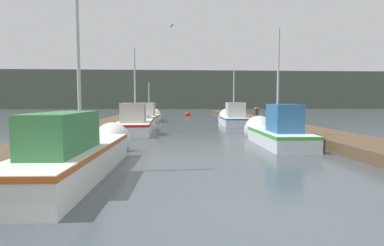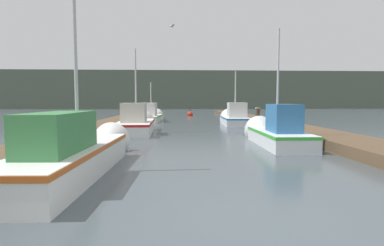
{
  "view_description": "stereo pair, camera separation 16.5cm",
  "coord_description": "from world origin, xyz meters",
  "px_view_note": "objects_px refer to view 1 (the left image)",
  "views": [
    {
      "loc": [
        -1.12,
        -3.74,
        1.69
      ],
      "look_at": [
        -0.31,
        9.02,
        0.73
      ],
      "focal_mm": 28.0,
      "sensor_mm": 36.0,
      "label": 1
    },
    {
      "loc": [
        -0.96,
        -3.75,
        1.69
      ],
      "look_at": [
        -0.31,
        9.02,
        0.73
      ],
      "focal_mm": 28.0,
      "sensor_mm": 36.0,
      "label": 2
    }
  ],
  "objects_px": {
    "fishing_boat_0": "(82,151)",
    "mooring_piling_2": "(76,139)",
    "fishing_boat_1": "(275,132)",
    "fishing_boat_2": "(136,123)",
    "channel_buoy": "(188,114)",
    "seagull_lead": "(171,26)",
    "fishing_boat_3": "(233,118)",
    "fishing_boat_4": "(150,116)",
    "mooring_piling_1": "(256,118)"
  },
  "relations": [
    {
      "from": "fishing_boat_0",
      "to": "mooring_piling_2",
      "type": "distance_m",
      "value": 2.47
    },
    {
      "from": "fishing_boat_1",
      "to": "fishing_boat_2",
      "type": "distance_m",
      "value": 7.53
    },
    {
      "from": "fishing_boat_1",
      "to": "mooring_piling_2",
      "type": "height_order",
      "value": "fishing_boat_1"
    },
    {
      "from": "fishing_boat_0",
      "to": "fishing_boat_1",
      "type": "height_order",
      "value": "fishing_boat_0"
    },
    {
      "from": "channel_buoy",
      "to": "seagull_lead",
      "type": "height_order",
      "value": "seagull_lead"
    },
    {
      "from": "fishing_boat_3",
      "to": "seagull_lead",
      "type": "xyz_separation_m",
      "value": [
        -4.35,
        -3.33,
        5.51
      ]
    },
    {
      "from": "fishing_boat_0",
      "to": "channel_buoy",
      "type": "distance_m",
      "value": 26.13
    },
    {
      "from": "fishing_boat_1",
      "to": "mooring_piling_2",
      "type": "bearing_deg",
      "value": -162.97
    },
    {
      "from": "fishing_boat_2",
      "to": "mooring_piling_2",
      "type": "distance_m",
      "value": 6.69
    },
    {
      "from": "fishing_boat_2",
      "to": "fishing_boat_3",
      "type": "relative_size",
      "value": 1.18
    },
    {
      "from": "fishing_boat_0",
      "to": "fishing_boat_2",
      "type": "relative_size",
      "value": 1.08
    },
    {
      "from": "fishing_boat_1",
      "to": "fishing_boat_4",
      "type": "relative_size",
      "value": 0.78
    },
    {
      "from": "fishing_boat_0",
      "to": "fishing_boat_1",
      "type": "distance_m",
      "value": 7.53
    },
    {
      "from": "fishing_boat_0",
      "to": "channel_buoy",
      "type": "xyz_separation_m",
      "value": [
        3.78,
        25.86,
        -0.32
      ]
    },
    {
      "from": "fishing_boat_0",
      "to": "channel_buoy",
      "type": "relative_size",
      "value": 5.44
    },
    {
      "from": "fishing_boat_1",
      "to": "channel_buoy",
      "type": "relative_size",
      "value": 4.32
    },
    {
      "from": "fishing_boat_4",
      "to": "channel_buoy",
      "type": "relative_size",
      "value": 5.55
    },
    {
      "from": "fishing_boat_2",
      "to": "fishing_boat_4",
      "type": "xyz_separation_m",
      "value": [
        0.04,
        8.92,
        -0.05
      ]
    },
    {
      "from": "fishing_boat_0",
      "to": "fishing_boat_3",
      "type": "distance_m",
      "value": 15.2
    },
    {
      "from": "fishing_boat_0",
      "to": "channel_buoy",
      "type": "height_order",
      "value": "fishing_boat_0"
    },
    {
      "from": "seagull_lead",
      "to": "mooring_piling_1",
      "type": "bearing_deg",
      "value": 69.42
    },
    {
      "from": "mooring_piling_1",
      "to": "seagull_lead",
      "type": "xyz_separation_m",
      "value": [
        -5.3,
        -0.74,
        5.33
      ]
    },
    {
      "from": "fishing_boat_3",
      "to": "mooring_piling_1",
      "type": "distance_m",
      "value": 2.77
    },
    {
      "from": "mooring_piling_2",
      "to": "fishing_boat_3",
      "type": "bearing_deg",
      "value": 57.74
    },
    {
      "from": "fishing_boat_0",
      "to": "fishing_boat_2",
      "type": "distance_m",
      "value": 8.93
    },
    {
      "from": "fishing_boat_2",
      "to": "fishing_boat_4",
      "type": "relative_size",
      "value": 0.9
    },
    {
      "from": "fishing_boat_1",
      "to": "mooring_piling_1",
      "type": "distance_m",
      "value": 6.96
    },
    {
      "from": "mooring_piling_2",
      "to": "channel_buoy",
      "type": "height_order",
      "value": "mooring_piling_2"
    },
    {
      "from": "fishing_boat_1",
      "to": "fishing_boat_3",
      "type": "distance_m",
      "value": 9.45
    },
    {
      "from": "fishing_boat_1",
      "to": "mooring_piling_1",
      "type": "relative_size",
      "value": 3.9
    },
    {
      "from": "fishing_boat_3",
      "to": "mooring_piling_2",
      "type": "height_order",
      "value": "fishing_boat_3"
    },
    {
      "from": "fishing_boat_2",
      "to": "mooring_piling_1",
      "type": "distance_m",
      "value": 7.52
    },
    {
      "from": "fishing_boat_3",
      "to": "channel_buoy",
      "type": "height_order",
      "value": "fishing_boat_3"
    },
    {
      "from": "mooring_piling_1",
      "to": "mooring_piling_2",
      "type": "bearing_deg",
      "value": -132.69
    },
    {
      "from": "fishing_boat_0",
      "to": "fishing_boat_3",
      "type": "relative_size",
      "value": 1.28
    },
    {
      "from": "fishing_boat_3",
      "to": "fishing_boat_0",
      "type": "bearing_deg",
      "value": -112.57
    },
    {
      "from": "fishing_boat_2",
      "to": "fishing_boat_4",
      "type": "height_order",
      "value": "fishing_boat_2"
    },
    {
      "from": "fishing_boat_4",
      "to": "mooring_piling_2",
      "type": "height_order",
      "value": "fishing_boat_4"
    },
    {
      "from": "mooring_piling_2",
      "to": "seagull_lead",
      "type": "height_order",
      "value": "seagull_lead"
    },
    {
      "from": "fishing_boat_1",
      "to": "mooring_piling_2",
      "type": "distance_m",
      "value": 7.28
    },
    {
      "from": "mooring_piling_1",
      "to": "channel_buoy",
      "type": "relative_size",
      "value": 1.11
    },
    {
      "from": "fishing_boat_1",
      "to": "seagull_lead",
      "type": "bearing_deg",
      "value": 124.79
    },
    {
      "from": "mooring_piling_2",
      "to": "fishing_boat_2",
      "type": "bearing_deg",
      "value": 81.2
    },
    {
      "from": "fishing_boat_0",
      "to": "fishing_boat_4",
      "type": "relative_size",
      "value": 0.98
    },
    {
      "from": "mooring_piling_1",
      "to": "seagull_lead",
      "type": "height_order",
      "value": "seagull_lead"
    },
    {
      "from": "fishing_boat_0",
      "to": "fishing_boat_2",
      "type": "bearing_deg",
      "value": 90.85
    },
    {
      "from": "fishing_boat_0",
      "to": "fishing_boat_4",
      "type": "height_order",
      "value": "fishing_boat_0"
    },
    {
      "from": "fishing_boat_0",
      "to": "fishing_boat_2",
      "type": "xyz_separation_m",
      "value": [
        0.17,
        8.93,
        -0.03
      ]
    },
    {
      "from": "fishing_boat_1",
      "to": "fishing_boat_4",
      "type": "bearing_deg",
      "value": 114.62
    },
    {
      "from": "fishing_boat_2",
      "to": "channel_buoy",
      "type": "distance_m",
      "value": 17.31
    }
  ]
}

